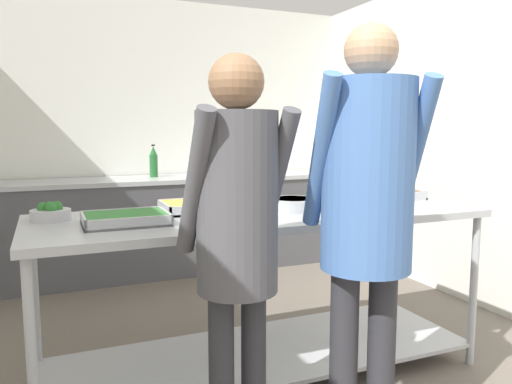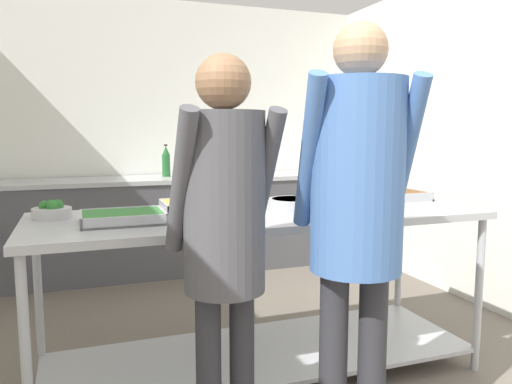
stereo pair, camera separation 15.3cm
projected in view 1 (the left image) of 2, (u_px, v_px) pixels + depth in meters
wall_rear at (157, 135)px, 5.05m from camera, size 4.16×0.06×2.65m
wall_right at (478, 136)px, 3.86m from camera, size 0.06×4.46×2.65m
back_counter at (167, 224)px, 4.82m from camera, size 4.00×0.65×0.92m
serving_counter at (263, 266)px, 2.76m from camera, size 2.44×0.85×0.93m
broccoli_bowl at (51, 213)px, 2.48m from camera, size 0.19×0.19×0.10m
serving_tray_roast at (126, 219)px, 2.38m from camera, size 0.39×0.30×0.05m
serving_tray_greens at (203, 206)px, 2.77m from camera, size 0.45×0.32×0.05m
sauce_pan at (294, 204)px, 2.77m from camera, size 0.41×0.27×0.07m
plate_stack at (373, 209)px, 2.69m from camera, size 0.24×0.24×0.05m
serving_tray_vegetables at (381, 195)px, 3.26m from camera, size 0.48×0.34×0.05m
guest_serving_left at (237, 219)px, 1.91m from camera, size 0.43×0.34×1.66m
guest_serving_right at (367, 198)px, 1.98m from camera, size 0.52×0.43×1.78m
water_bottle at (154, 162)px, 4.77m from camera, size 0.08×0.08×0.31m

